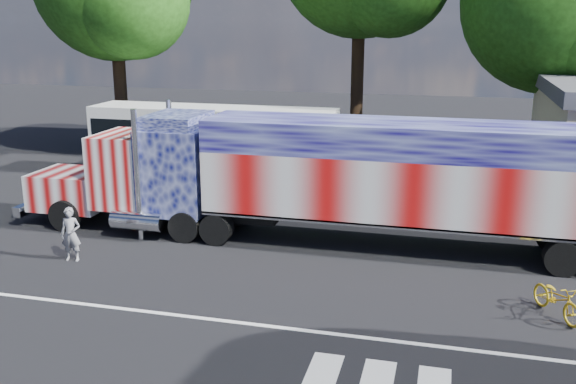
% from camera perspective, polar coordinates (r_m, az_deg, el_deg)
% --- Properties ---
extents(ground, '(100.00, 100.00, 0.00)m').
position_cam_1_polar(ground, '(19.52, -2.20, -7.63)').
color(ground, black).
extents(lane_markings, '(30.00, 2.67, 0.01)m').
position_cam_1_polar(lane_markings, '(15.82, -0.08, -13.34)').
color(lane_markings, silver).
rests_on(lane_markings, ground).
extents(semi_truck, '(21.73, 3.43, 4.63)m').
position_cam_1_polar(semi_truck, '(21.83, 4.27, 1.40)').
color(semi_truck, black).
rests_on(semi_truck, ground).
extents(coach_bus, '(11.94, 2.78, 3.47)m').
position_cam_1_polar(coach_bus, '(31.32, -6.68, 4.45)').
color(coach_bus, white).
rests_on(coach_bus, ground).
extents(woman, '(0.71, 0.54, 1.77)m').
position_cam_1_polar(woman, '(21.71, -18.75, -3.57)').
color(woman, slate).
rests_on(woman, ground).
extents(bicycle, '(1.49, 1.98, 1.00)m').
position_cam_1_polar(bicycle, '(18.35, 22.80, -8.72)').
color(bicycle, gold).
rests_on(bicycle, ground).
extents(tree_ne_a, '(8.98, 8.55, 12.60)m').
position_cam_1_polar(tree_ne_a, '(33.51, 22.84, 15.22)').
color(tree_ne_a, black).
rests_on(tree_ne_a, ground).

